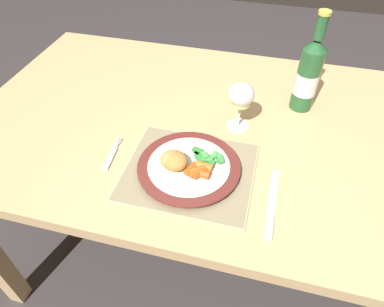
{
  "coord_description": "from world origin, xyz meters",
  "views": [
    {
      "loc": [
        0.1,
        -0.8,
        1.39
      ],
      "look_at": [
        -0.06,
        -0.19,
        0.78
      ],
      "focal_mm": 32.0,
      "sensor_mm": 36.0,
      "label": 1
    }
  ],
  "objects": [
    {
      "name": "ground_plane",
      "position": [
        0.0,
        0.0,
        0.0
      ],
      "size": [
        6.0,
        6.0,
        0.0
      ],
      "primitive_type": "plane",
      "color": "#383333"
    },
    {
      "name": "dining_table",
      "position": [
        0.0,
        0.0,
        0.66
      ],
      "size": [
        1.56,
        0.89,
        0.74
      ],
      "color": "tan",
      "rests_on": "ground"
    },
    {
      "name": "placemat",
      "position": [
        -0.06,
        -0.22,
        0.74
      ],
      "size": [
        0.33,
        0.29,
        0.01
      ],
      "color": "#CCB789",
      "rests_on": "dining_table"
    },
    {
      "name": "green_beans_pile",
      "position": [
        -0.02,
        -0.18,
        0.77
      ],
      "size": [
        0.09,
        0.06,
        0.02
      ],
      "color": "#338438",
      "rests_on": "dinner_plate"
    },
    {
      "name": "dinner_plate",
      "position": [
        -0.06,
        -0.22,
        0.76
      ],
      "size": [
        0.26,
        0.26,
        0.02
      ],
      "color": "silver",
      "rests_on": "placemat"
    },
    {
      "name": "fork",
      "position": [
        -0.27,
        -0.21,
        0.74
      ],
      "size": [
        0.03,
        0.13,
        0.01
      ],
      "color": "silver",
      "rests_on": "dining_table"
    },
    {
      "name": "wine_glass",
      "position": [
        0.04,
        -0.0,
        0.85
      ],
      "size": [
        0.07,
        0.07,
        0.15
      ],
      "color": "silver",
      "rests_on": "dining_table"
    },
    {
      "name": "breaded_croquettes",
      "position": [
        -0.09,
        -0.23,
        0.79
      ],
      "size": [
        0.09,
        0.08,
        0.04
      ],
      "color": "#B77F3D",
      "rests_on": "dinner_plate"
    },
    {
      "name": "table_knife",
      "position": [
        0.16,
        -0.28,
        0.74
      ],
      "size": [
        0.02,
        0.21,
        0.01
      ],
      "color": "silver",
      "rests_on": "dining_table"
    },
    {
      "name": "bottle",
      "position": [
        0.21,
        0.15,
        0.86
      ],
      "size": [
        0.07,
        0.07,
        0.3
      ],
      "color": "#23562D",
      "rests_on": "dining_table"
    },
    {
      "name": "glazed_carrots",
      "position": [
        -0.03,
        -0.24,
        0.78
      ],
      "size": [
        0.07,
        0.06,
        0.02
      ],
      "color": "#CC5119",
      "rests_on": "dinner_plate"
    }
  ]
}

